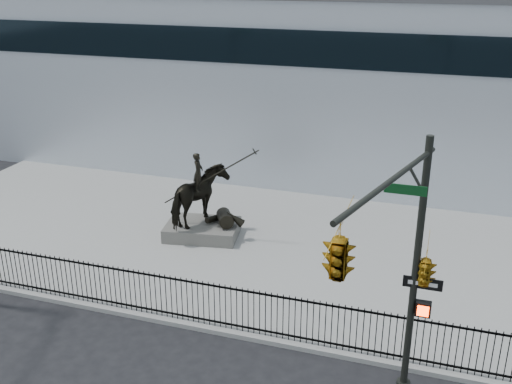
% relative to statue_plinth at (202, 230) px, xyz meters
% --- Properties ---
extents(ground, '(120.00, 120.00, 0.00)m').
position_rel_statue_plinth_xyz_m(ground, '(1.63, -7.08, -0.42)').
color(ground, black).
rests_on(ground, ground).
extents(plaza, '(30.00, 12.00, 0.15)m').
position_rel_statue_plinth_xyz_m(plaza, '(1.63, -0.08, -0.35)').
color(plaza, gray).
rests_on(plaza, ground).
extents(building, '(44.00, 14.00, 9.00)m').
position_rel_statue_plinth_xyz_m(building, '(1.63, 12.92, 4.08)').
color(building, silver).
rests_on(building, ground).
extents(picket_fence, '(22.10, 0.10, 1.50)m').
position_rel_statue_plinth_xyz_m(picket_fence, '(1.63, -5.83, 0.48)').
color(picket_fence, black).
rests_on(picket_fence, plaza).
extents(statue_plinth, '(3.17, 2.42, 0.54)m').
position_rel_statue_plinth_xyz_m(statue_plinth, '(0.00, 0.00, 0.00)').
color(statue_plinth, '#585650').
rests_on(statue_plinth, plaza).
extents(equestrian_statue, '(3.66, 2.57, 3.13)m').
position_rel_statue_plinth_xyz_m(equestrian_statue, '(0.05, 0.01, 1.40)').
color(equestrian_statue, black).
rests_on(equestrian_statue, statue_plinth).
extents(traffic_signal_right, '(2.17, 6.86, 7.00)m').
position_rel_statue_plinth_xyz_m(traffic_signal_right, '(8.10, -9.08, 4.43)').
color(traffic_signal_right, black).
rests_on(traffic_signal_right, ground).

